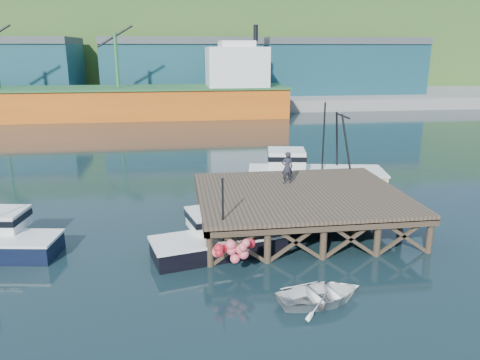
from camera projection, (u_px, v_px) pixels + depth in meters
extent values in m
plane|color=black|center=(208.00, 230.00, 27.45)|extent=(300.00, 300.00, 0.00)
cube|color=brown|center=(300.00, 194.00, 27.63)|extent=(12.00, 10.00, 0.25)
cube|color=#473828|center=(325.00, 228.00, 23.07)|extent=(12.00, 0.30, 0.35)
cylinder|color=#473828|center=(210.00, 251.00, 22.72)|extent=(0.36, 0.36, 2.60)
cylinder|color=#473828|center=(429.00, 238.00, 24.23)|extent=(0.36, 0.36, 2.60)
cylinder|color=#473828|center=(199.00, 194.00, 31.68)|extent=(0.36, 0.36, 2.60)
cylinder|color=#473828|center=(360.00, 187.00, 33.19)|extent=(0.36, 0.36, 2.60)
cube|color=gray|center=(183.00, 96.00, 93.90)|extent=(160.00, 40.00, 2.00)
cube|color=#1A4657|center=(182.00, 69.00, 87.64)|extent=(28.00, 16.00, 9.00)
cube|color=#1A4657|center=(336.00, 68.00, 91.61)|extent=(30.00, 16.00, 9.00)
cube|color=#DC5F14|center=(106.00, 104.00, 71.02)|extent=(55.00, 9.50, 4.40)
cube|color=#26592D|center=(105.00, 88.00, 70.39)|extent=(55.50, 10.00, 0.30)
cube|color=silver|center=(236.00, 67.00, 72.22)|extent=(9.00, 9.00, 6.00)
cube|color=silver|center=(236.00, 45.00, 71.33)|extent=(5.00, 7.00, 1.20)
cylinder|color=black|center=(256.00, 33.00, 71.26)|extent=(0.70, 0.70, 2.50)
cube|color=#2D511E|center=(179.00, 45.00, 119.78)|extent=(220.00, 50.00, 22.00)
cube|color=silver|center=(3.00, 221.00, 24.71)|extent=(2.36, 2.36, 0.98)
cube|color=black|center=(3.00, 217.00, 24.65)|extent=(2.49, 2.49, 0.33)
cube|color=black|center=(219.00, 245.00, 24.17)|extent=(7.15, 3.99, 0.94)
cube|color=silver|center=(219.00, 237.00, 24.04)|extent=(7.30, 4.07, 0.12)
cube|color=silver|center=(211.00, 221.00, 25.01)|extent=(2.70, 2.70, 0.94)
cube|color=black|center=(211.00, 217.00, 24.95)|extent=(2.85, 2.85, 0.31)
cylinder|color=black|center=(223.00, 211.00, 22.99)|extent=(0.10, 0.10, 3.33)
sphere|color=#E85565|center=(220.00, 258.00, 21.19)|extent=(0.44, 0.44, 0.44)
sphere|color=#E85565|center=(240.00, 250.00, 21.45)|extent=(0.44, 0.44, 0.44)
sphere|color=#B5161F|center=(232.00, 251.00, 20.85)|extent=(0.44, 0.44, 0.44)
cube|color=beige|center=(316.00, 182.00, 34.55)|extent=(10.15, 5.02, 1.59)
cube|color=silver|center=(316.00, 171.00, 34.32)|extent=(10.35, 5.23, 0.13)
cube|color=silver|center=(287.00, 162.00, 33.82)|extent=(3.04, 2.90, 1.59)
cube|color=black|center=(287.00, 157.00, 33.73)|extent=(3.15, 3.00, 0.35)
cylinder|color=black|center=(323.00, 139.00, 33.74)|extent=(0.12, 0.12, 5.29)
imported|color=white|center=(321.00, 294.00, 19.52)|extent=(4.15, 3.29, 0.77)
imported|color=black|center=(287.00, 168.00, 29.09)|extent=(0.78, 0.55, 2.02)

